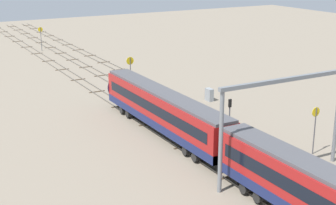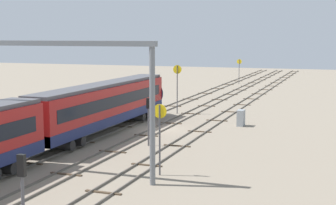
# 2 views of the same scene
# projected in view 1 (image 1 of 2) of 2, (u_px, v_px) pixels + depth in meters

# --- Properties ---
(ground_plane) EXTENTS (205.37, 205.37, 0.00)m
(ground_plane) POSITION_uv_depth(u_px,v_px,m) (179.00, 119.00, 60.83)
(ground_plane) COLOR gray
(track_near_foreground) EXTENTS (189.37, 2.40, 0.16)m
(track_near_foreground) POSITION_uv_depth(u_px,v_px,m) (209.00, 113.00, 62.81)
(track_near_foreground) COLOR #59544C
(track_near_foreground) RESTS_ON ground
(track_second_near) EXTENTS (189.37, 2.40, 0.16)m
(track_second_near) POSITION_uv_depth(u_px,v_px,m) (179.00, 118.00, 60.81)
(track_second_near) COLOR #59544C
(track_second_near) RESTS_ON ground
(track_with_train) EXTENTS (189.37, 2.40, 0.16)m
(track_with_train) POSITION_uv_depth(u_px,v_px,m) (148.00, 124.00, 58.81)
(track_with_train) COLOR #59544C
(track_with_train) RESTS_ON ground
(overhead_gantry) EXTENTS (0.40, 13.98, 9.18)m
(overhead_gantry) POSITION_uv_depth(u_px,v_px,m) (284.00, 107.00, 43.46)
(overhead_gantry) COLOR slate
(overhead_gantry) RESTS_ON ground
(speed_sign_near_foreground) EXTENTS (0.14, 1.06, 5.98)m
(speed_sign_near_foreground) POSITION_uv_depth(u_px,v_px,m) (130.00, 72.00, 67.70)
(speed_sign_near_foreground) COLOR #4C4C51
(speed_sign_near_foreground) RESTS_ON ground
(speed_sign_mid_trackside) EXTENTS (0.14, 0.97, 4.92)m
(speed_sign_mid_trackside) POSITION_uv_depth(u_px,v_px,m) (41.00, 35.00, 102.07)
(speed_sign_mid_trackside) COLOR #4C4C51
(speed_sign_mid_trackside) RESTS_ON ground
(speed_sign_distant_end) EXTENTS (0.14, 0.97, 4.92)m
(speed_sign_distant_end) POSITION_uv_depth(u_px,v_px,m) (315.00, 123.00, 49.28)
(speed_sign_distant_end) COLOR #4C4C51
(speed_sign_distant_end) RESTS_ON ground
(signal_light_trackside_approach) EXTENTS (0.31, 0.32, 4.18)m
(signal_light_trackside_approach) POSITION_uv_depth(u_px,v_px,m) (230.00, 112.00, 54.52)
(signal_light_trackside_approach) COLOR #4C4C51
(signal_light_trackside_approach) RESTS_ON ground
(relay_cabinet) EXTENTS (1.25, 0.69, 1.72)m
(relay_cabinet) POSITION_uv_depth(u_px,v_px,m) (209.00, 95.00, 67.99)
(relay_cabinet) COLOR gray
(relay_cabinet) RESTS_ON ground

